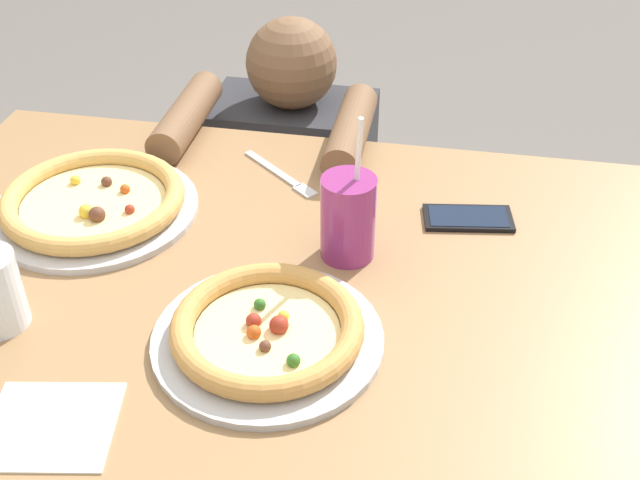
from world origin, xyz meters
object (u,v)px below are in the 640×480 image
Objects in this scene: pizza_far at (94,202)px; pizza_near at (267,331)px; drink_cup_colored at (348,217)px; diner_seated at (294,215)px; cell_phone at (468,218)px; fork at (282,176)px.

pizza_near is at bearing -35.34° from pizza_far.
pizza_far is 1.43× the size of drink_cup_colored.
diner_seated is at bearing 110.71° from drink_cup_colored.
pizza_near is at bearing -126.67° from cell_phone.
cell_phone is (0.26, 0.36, -0.02)m from pizza_near.
pizza_near is 1.32× the size of drink_cup_colored.
drink_cup_colored reaches higher than pizza_far.
pizza_far reaches higher than fork.
pizza_far is 2.22× the size of cell_phone.
drink_cup_colored reaches higher than cell_phone.
pizza_far is at bearing -113.59° from diner_seated.
fork is at bearing -80.40° from diner_seated.
fork is (0.29, 0.17, -0.02)m from pizza_far.
fork is at bearing 30.96° from pizza_far.
diner_seated is at bearing 99.60° from fork.
fork is at bearing 166.64° from cell_phone.
pizza_near is 0.44m from fork.
cell_phone is (0.63, 0.09, -0.02)m from pizza_far.
drink_cup_colored is at bearing -69.29° from diner_seated.
diner_seated is (-0.21, 0.57, -0.40)m from drink_cup_colored.
drink_cup_colored is 1.55× the size of cell_phone.
pizza_near and pizza_far have the same top height.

